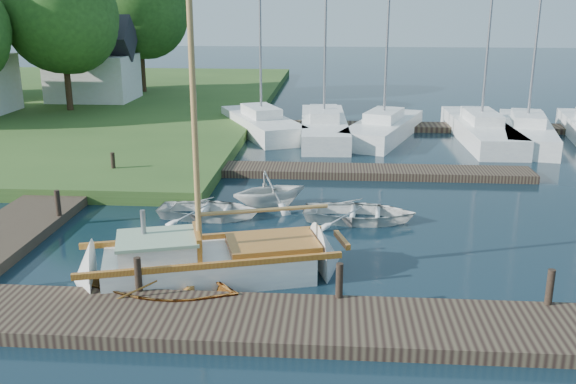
# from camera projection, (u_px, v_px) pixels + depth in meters

# --- Properties ---
(ground) EXTENTS (160.00, 160.00, 0.00)m
(ground) POSITION_uv_depth(u_px,v_px,m) (288.00, 230.00, 19.12)
(ground) COLOR black
(ground) RESTS_ON ground
(near_dock) EXTENTS (18.00, 2.20, 0.30)m
(near_dock) POSITION_uv_depth(u_px,v_px,m) (267.00, 322.00, 13.34)
(near_dock) COLOR black
(near_dock) RESTS_ON ground
(left_dock) EXTENTS (2.20, 18.00, 0.30)m
(left_dock) POSITION_uv_depth(u_px,v_px,m) (55.00, 200.00, 21.55)
(left_dock) COLOR black
(left_dock) RESTS_ON ground
(far_dock) EXTENTS (14.00, 1.60, 0.30)m
(far_dock) POSITION_uv_depth(u_px,v_px,m) (351.00, 171.00, 25.14)
(far_dock) COLOR black
(far_dock) RESTS_ON ground
(pontoon) EXTENTS (30.00, 1.60, 0.30)m
(pontoon) POSITION_uv_depth(u_px,v_px,m) (500.00, 128.00, 33.65)
(pontoon) COLOR black
(pontoon) RESTS_ON ground
(mooring_post_1) EXTENTS (0.16, 0.16, 0.80)m
(mooring_post_1) POSITION_uv_depth(u_px,v_px,m) (138.00, 274.00, 14.35)
(mooring_post_1) COLOR black
(mooring_post_1) RESTS_ON near_dock
(mooring_post_2) EXTENTS (0.16, 0.16, 0.80)m
(mooring_post_2) POSITION_uv_depth(u_px,v_px,m) (339.00, 280.00, 14.03)
(mooring_post_2) COLOR black
(mooring_post_2) RESTS_ON near_dock
(mooring_post_3) EXTENTS (0.16, 0.16, 0.80)m
(mooring_post_3) POSITION_uv_depth(u_px,v_px,m) (550.00, 287.00, 13.71)
(mooring_post_3) COLOR black
(mooring_post_3) RESTS_ON near_dock
(mooring_post_4) EXTENTS (0.16, 0.16, 0.80)m
(mooring_post_4) POSITION_uv_depth(u_px,v_px,m) (58.00, 203.00, 19.41)
(mooring_post_4) COLOR black
(mooring_post_4) RESTS_ON left_dock
(mooring_post_5) EXTENTS (0.16, 0.16, 0.80)m
(mooring_post_5) POSITION_uv_depth(u_px,v_px,m) (113.00, 163.00, 24.19)
(mooring_post_5) COLOR black
(mooring_post_5) RESTS_ON left_dock
(sailboat) EXTENTS (7.41, 3.90, 9.83)m
(sailboat) POSITION_uv_depth(u_px,v_px,m) (215.00, 265.00, 15.76)
(sailboat) COLOR silver
(sailboat) RESTS_ON ground
(dinghy) EXTENTS (4.13, 3.34, 0.76)m
(dinghy) POSITION_uv_depth(u_px,v_px,m) (164.00, 282.00, 14.70)
(dinghy) COLOR brown
(dinghy) RESTS_ON ground
(tender_a) EXTENTS (3.32, 2.44, 0.67)m
(tender_a) POSITION_uv_depth(u_px,v_px,m) (209.00, 207.00, 20.19)
(tender_a) COLOR silver
(tender_a) RESTS_ON ground
(tender_b) EXTENTS (3.27, 3.14, 1.33)m
(tender_b) POSITION_uv_depth(u_px,v_px,m) (270.00, 188.00, 21.12)
(tender_b) COLOR silver
(tender_b) RESTS_ON ground
(tender_c) EXTENTS (3.61, 2.70, 0.71)m
(tender_c) POSITION_uv_depth(u_px,v_px,m) (360.00, 210.00, 19.86)
(tender_c) COLOR silver
(tender_c) RESTS_ON ground
(marina_boat_0) EXTENTS (5.22, 7.88, 10.07)m
(marina_boat_0) POSITION_uv_depth(u_px,v_px,m) (261.00, 123.00, 32.95)
(marina_boat_0) COLOR silver
(marina_boat_0) RESTS_ON ground
(marina_boat_1) EXTENTS (2.62, 9.04, 10.80)m
(marina_boat_1) POSITION_uv_depth(u_px,v_px,m) (324.00, 125.00, 32.19)
(marina_boat_1) COLOR silver
(marina_boat_1) RESTS_ON ground
(marina_boat_2) EXTENTS (4.60, 7.90, 11.42)m
(marina_boat_2) POSITION_uv_depth(u_px,v_px,m) (383.00, 127.00, 31.74)
(marina_boat_2) COLOR silver
(marina_boat_2) RESTS_ON ground
(marina_boat_3) EXTENTS (2.41, 9.38, 12.54)m
(marina_boat_3) POSITION_uv_depth(u_px,v_px,m) (481.00, 128.00, 31.47)
(marina_boat_3) COLOR silver
(marina_boat_3) RESTS_ON ground
(marina_boat_4) EXTENTS (3.80, 8.70, 9.96)m
(marina_boat_4) POSITION_uv_depth(u_px,v_px,m) (527.00, 130.00, 30.97)
(marina_boat_4) COLOR silver
(marina_boat_4) RESTS_ON ground
(house_c) EXTENTS (5.25, 4.00, 5.28)m
(house_c) POSITION_uv_depth(u_px,v_px,m) (93.00, 67.00, 40.39)
(house_c) COLOR silver
(house_c) RESTS_ON shore
(tree_3) EXTENTS (6.41, 6.38, 8.74)m
(tree_3) POSITION_uv_depth(u_px,v_px,m) (62.00, 15.00, 35.69)
(tree_3) COLOR #332114
(tree_3) RESTS_ON shore
(tree_7) EXTENTS (6.83, 6.83, 9.38)m
(tree_7) POSITION_uv_depth(u_px,v_px,m) (139.00, 6.00, 43.08)
(tree_7) COLOR #332114
(tree_7) RESTS_ON shore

